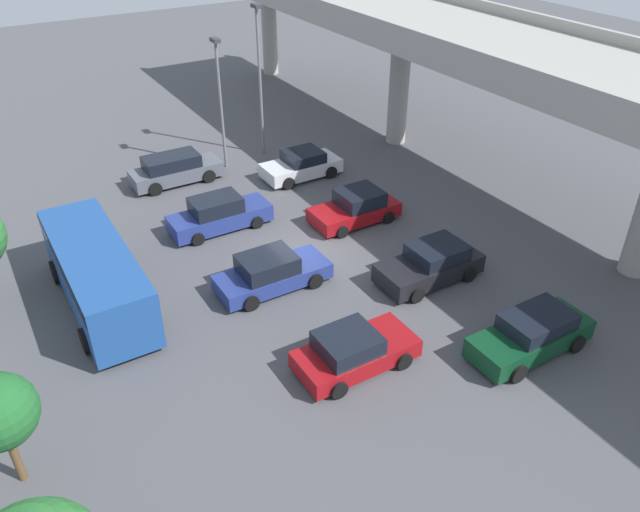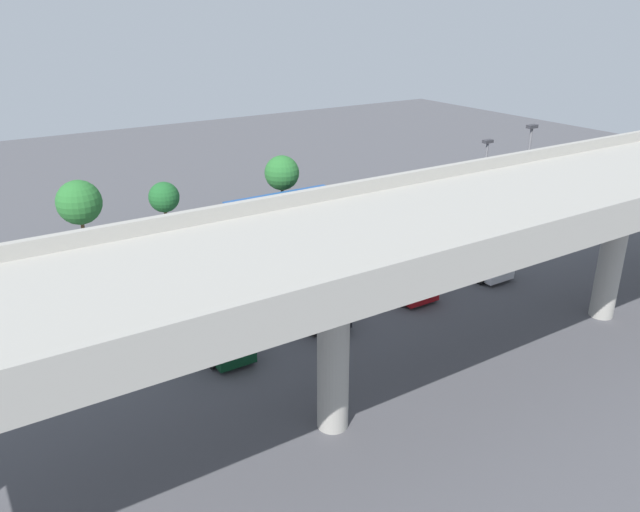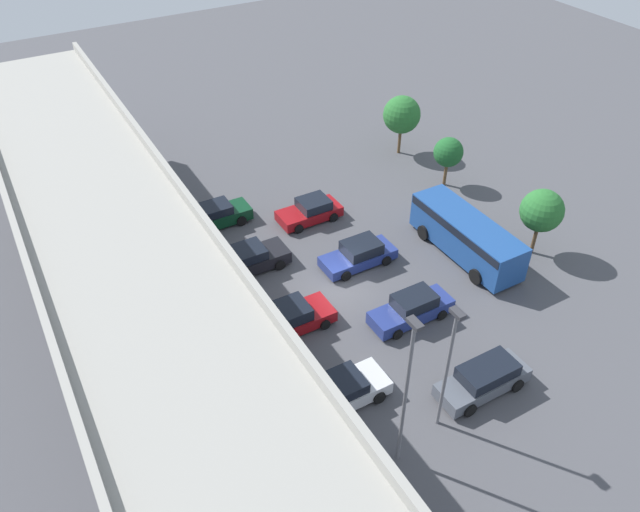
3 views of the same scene
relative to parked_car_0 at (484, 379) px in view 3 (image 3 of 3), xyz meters
The scene contains 16 objects.
ground_plane 10.24m from the parked_car_0, 11.94° to the left, with size 109.25×109.25×0.00m, color #4C4C51.
highway_overpass 18.19m from the parked_car_0, 54.24° to the left, with size 52.18×7.95×8.34m.
parked_car_0 is the anchor object (origin of this frame).
parked_car_1 6.92m from the parked_car_0, 65.23° to the left, with size 2.23×4.34×1.49m.
parked_car_2 5.88m from the parked_car_0, ahead, with size 1.98×4.88×1.67m.
parked_car_3 10.53m from the parked_car_0, 35.19° to the left, with size 2.26×4.33×1.56m.
parked_car_4 11.49m from the parked_car_0, ahead, with size 2.15×4.74×1.57m.
parked_car_5 15.60m from the parked_car_0, 22.45° to the left, with size 2.20×4.53×1.58m.
parked_car_6 17.23m from the parked_car_0, ahead, with size 2.21×4.34×1.50m.
parked_car_7 20.75m from the parked_car_0, 17.13° to the left, with size 2.05×4.76×1.57m.
shuttle_bus 11.08m from the parked_car_0, 35.26° to the right, with size 8.28×2.77×2.62m.
lamp_post_near_aisle 7.34m from the parked_car_0, 100.66° to the left, with size 0.70×0.35×8.52m.
lamp_post_mid_lot 4.76m from the parked_car_0, 98.68° to the left, with size 0.70×0.35×7.23m.
tree_front_left 12.62m from the parked_car_0, 55.77° to the right, with size 2.66×2.66×4.55m.
tree_front_centre 19.46m from the parked_car_0, 33.12° to the right, with size 2.14×2.14×3.78m.
tree_front_right 24.39m from the parked_car_0, 25.62° to the right, with size 2.91×2.91×4.75m.
Camera 3 is at (-23.59, 14.97, 24.52)m, focal length 35.00 mm.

